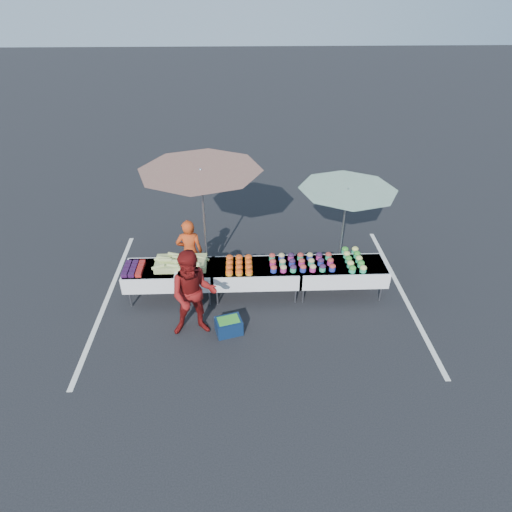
{
  "coord_description": "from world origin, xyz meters",
  "views": [
    {
      "loc": [
        -0.26,
        -7.32,
        5.78
      ],
      "look_at": [
        0.0,
        0.0,
        1.0
      ],
      "focal_mm": 30.0,
      "sensor_mm": 36.0,
      "label": 1
    }
  ],
  "objects_px": {
    "table_left": "(170,274)",
    "storage_bin": "(229,326)",
    "umbrella_left": "(201,180)",
    "table_center": "(256,273)",
    "table_right": "(341,271)",
    "vendor": "(190,252)",
    "customer": "(193,294)",
    "umbrella_right": "(347,197)"
  },
  "relations": [
    {
      "from": "customer",
      "to": "storage_bin",
      "type": "height_order",
      "value": "customer"
    },
    {
      "from": "table_right",
      "to": "customer",
      "type": "relative_size",
      "value": 1.03
    },
    {
      "from": "umbrella_left",
      "to": "storage_bin",
      "type": "height_order",
      "value": "umbrella_left"
    },
    {
      "from": "customer",
      "to": "umbrella_left",
      "type": "xyz_separation_m",
      "value": [
        0.11,
        1.9,
        1.45
      ]
    },
    {
      "from": "vendor",
      "to": "umbrella_right",
      "type": "distance_m",
      "value": 3.56
    },
    {
      "from": "table_center",
      "to": "table_right",
      "type": "distance_m",
      "value": 1.8
    },
    {
      "from": "vendor",
      "to": "storage_bin",
      "type": "relative_size",
      "value": 2.73
    },
    {
      "from": "table_right",
      "to": "vendor",
      "type": "distance_m",
      "value": 3.27
    },
    {
      "from": "vendor",
      "to": "customer",
      "type": "bearing_deg",
      "value": 95.18
    },
    {
      "from": "customer",
      "to": "umbrella_left",
      "type": "height_order",
      "value": "umbrella_left"
    },
    {
      "from": "umbrella_right",
      "to": "umbrella_left",
      "type": "bearing_deg",
      "value": 180.0
    },
    {
      "from": "table_center",
      "to": "customer",
      "type": "distance_m",
      "value": 1.65
    },
    {
      "from": "umbrella_left",
      "to": "umbrella_right",
      "type": "relative_size",
      "value": 1.18
    },
    {
      "from": "table_right",
      "to": "customer",
      "type": "xyz_separation_m",
      "value": [
        -2.99,
        -1.1,
        0.32
      ]
    },
    {
      "from": "table_right",
      "to": "umbrella_left",
      "type": "distance_m",
      "value": 3.47
    },
    {
      "from": "umbrella_right",
      "to": "table_left",
      "type": "bearing_deg",
      "value": -167.92
    },
    {
      "from": "vendor",
      "to": "storage_bin",
      "type": "bearing_deg",
      "value": 113.77
    },
    {
      "from": "vendor",
      "to": "storage_bin",
      "type": "xyz_separation_m",
      "value": [
        0.85,
        -1.71,
        -0.61
      ]
    },
    {
      "from": "umbrella_left",
      "to": "umbrella_right",
      "type": "distance_m",
      "value": 3.05
    },
    {
      "from": "vendor",
      "to": "umbrella_left",
      "type": "xyz_separation_m",
      "value": [
        0.34,
        0.25,
        1.57
      ]
    },
    {
      "from": "umbrella_right",
      "to": "storage_bin",
      "type": "relative_size",
      "value": 4.03
    },
    {
      "from": "table_left",
      "to": "storage_bin",
      "type": "distance_m",
      "value": 1.74
    },
    {
      "from": "table_center",
      "to": "vendor",
      "type": "xyz_separation_m",
      "value": [
        -1.42,
        0.55,
        0.19
      ]
    },
    {
      "from": "storage_bin",
      "to": "vendor",
      "type": "bearing_deg",
      "value": 100.99
    },
    {
      "from": "table_left",
      "to": "table_center",
      "type": "height_order",
      "value": "same"
    },
    {
      "from": "table_right",
      "to": "storage_bin",
      "type": "height_order",
      "value": "table_right"
    },
    {
      "from": "vendor",
      "to": "umbrella_right",
      "type": "xyz_separation_m",
      "value": [
        3.36,
        0.25,
        1.14
      ]
    },
    {
      "from": "table_left",
      "to": "storage_bin",
      "type": "xyz_separation_m",
      "value": [
        1.23,
        -1.16,
        -0.42
      ]
    },
    {
      "from": "table_center",
      "to": "table_right",
      "type": "height_order",
      "value": "same"
    },
    {
      "from": "table_right",
      "to": "vendor",
      "type": "bearing_deg",
      "value": 170.31
    },
    {
      "from": "customer",
      "to": "umbrella_right",
      "type": "xyz_separation_m",
      "value": [
        3.13,
        1.9,
        1.01
      ]
    },
    {
      "from": "umbrella_left",
      "to": "table_center",
      "type": "bearing_deg",
      "value": -36.47
    },
    {
      "from": "umbrella_left",
      "to": "umbrella_right",
      "type": "bearing_deg",
      "value": -0.0
    },
    {
      "from": "vendor",
      "to": "umbrella_right",
      "type": "relative_size",
      "value": 0.68
    },
    {
      "from": "table_center",
      "to": "umbrella_right",
      "type": "height_order",
      "value": "umbrella_right"
    },
    {
      "from": "table_left",
      "to": "table_center",
      "type": "relative_size",
      "value": 1.0
    },
    {
      "from": "table_center",
      "to": "storage_bin",
      "type": "bearing_deg",
      "value": -116.11
    },
    {
      "from": "umbrella_right",
      "to": "table_center",
      "type": "bearing_deg",
      "value": -157.57
    },
    {
      "from": "table_right",
      "to": "vendor",
      "type": "height_order",
      "value": "vendor"
    },
    {
      "from": "vendor",
      "to": "umbrella_right",
      "type": "bearing_deg",
      "value": -178.48
    },
    {
      "from": "vendor",
      "to": "umbrella_left",
      "type": "height_order",
      "value": "umbrella_left"
    },
    {
      "from": "table_center",
      "to": "umbrella_left",
      "type": "height_order",
      "value": "umbrella_left"
    }
  ]
}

